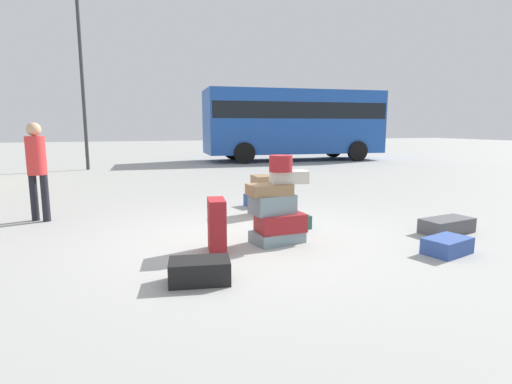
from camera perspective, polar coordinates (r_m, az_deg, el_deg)
The scene contains 12 objects.
ground_plane at distance 5.62m, azimuth -1.35°, elevation -6.81°, with size 80.00×80.00×0.00m, color #9E9E99.
suitcase_tower at distance 5.41m, azimuth 3.06°, elevation -2.15°, with size 0.84×0.54×1.18m.
suitcase_teal_foreground_near at distance 6.27m, azimuth 5.05°, elevation -4.20°, with size 0.53×0.34×0.20m, color #26594C.
suitcase_charcoal_white_trunk at distance 6.61m, azimuth 25.30°, elevation -4.30°, with size 0.80×0.39×0.22m, color #4C4C51.
suitcase_maroon_left_side at distance 5.08m, azimuth -5.55°, elevation -4.71°, with size 0.21×0.43×0.67m, color maroon.
suitcase_navy_foreground_far at distance 8.05m, azimuth 1.10°, elevation -1.06°, with size 0.69×0.43×0.23m, color #334F99.
suitcase_black_right_side at distance 4.17m, azimuth -7.96°, elevation -10.97°, with size 0.61×0.36×0.24m, color black.
suitcase_navy_behind_tower at distance 5.55m, azimuth 25.35°, elevation -6.86°, with size 0.58×0.37×0.20m, color #334F99.
suitcase_brown_upright_blue at distance 7.13m, azimuth 0.81°, elevation -0.48°, with size 0.28×0.43×0.70m, color olive.
person_bearded_onlooker at distance 7.50m, azimuth -28.53°, elevation 3.59°, with size 0.31×0.30×1.62m.
parked_bus at distance 18.94m, azimuth 5.33°, elevation 10.04°, with size 8.24×3.19×3.15m.
lamp_post at distance 16.14m, azimuth -23.65°, elevation 19.43°, with size 0.36×0.36×7.24m.
Camera 1 is at (-1.63, -5.15, 1.55)m, focal length 28.37 mm.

